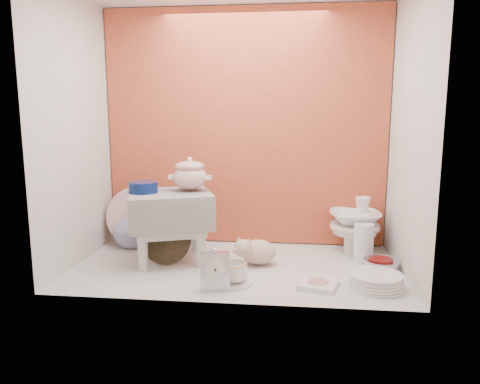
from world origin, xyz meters
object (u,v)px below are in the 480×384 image
object	(u,v)px
plush_pig	(258,251)
gold_rim_teacup	(235,272)
floral_platter	(137,216)
porcelain_tower	(355,225)
mantel_clock	(215,269)
dinner_plate_stack	(376,281)
blue_white_vase	(132,227)
crystal_bowl	(381,265)
step_stool	(170,227)
soup_tureen	(190,174)

from	to	relation	value
plush_pig	gold_rim_teacup	world-z (taller)	plush_pig
floral_platter	porcelain_tower	size ratio (longest dim) A/B	1.10
mantel_clock	dinner_plate_stack	xyz separation A→B (m)	(0.78, 0.11, -0.07)
mantel_clock	porcelain_tower	distance (m)	1.02
gold_rim_teacup	blue_white_vase	bearing A→B (deg)	141.78
crystal_bowl	porcelain_tower	bearing A→B (deg)	108.37
step_stool	gold_rim_teacup	world-z (taller)	step_stool
blue_white_vase	porcelain_tower	bearing A→B (deg)	1.11
crystal_bowl	step_stool	bearing A→B (deg)	178.66
step_stool	soup_tureen	distance (m)	0.33
mantel_clock	plush_pig	size ratio (longest dim) A/B	0.80
plush_pig	porcelain_tower	bearing A→B (deg)	13.53
step_stool	porcelain_tower	size ratio (longest dim) A/B	1.32
blue_white_vase	mantel_clock	bearing A→B (deg)	-45.58
dinner_plate_stack	porcelain_tower	xyz separation A→B (m)	(-0.03, 0.58, 0.14)
soup_tureen	dinner_plate_stack	size ratio (longest dim) A/B	0.89
gold_rim_teacup	crystal_bowl	xyz separation A→B (m)	(0.77, 0.29, -0.03)
plush_pig	gold_rim_teacup	size ratio (longest dim) A/B	2.02
step_stool	floral_platter	size ratio (longest dim) A/B	1.20
floral_platter	gold_rim_teacup	world-z (taller)	floral_platter
crystal_bowl	floral_platter	bearing A→B (deg)	167.32
blue_white_vase	mantel_clock	xyz separation A→B (m)	(0.65, -0.66, -0.02)
porcelain_tower	dinner_plate_stack	bearing A→B (deg)	-86.94
blue_white_vase	crystal_bowl	size ratio (longest dim) A/B	1.33
plush_pig	dinner_plate_stack	world-z (taller)	plush_pig
blue_white_vase	gold_rim_teacup	bearing A→B (deg)	-38.22
step_stool	dinner_plate_stack	distance (m)	1.16
step_stool	plush_pig	bearing A→B (deg)	-21.52
soup_tureen	porcelain_tower	xyz separation A→B (m)	(0.97, 0.21, -0.33)
porcelain_tower	soup_tureen	bearing A→B (deg)	-167.55
floral_platter	blue_white_vase	size ratio (longest dim) A/B	1.52
floral_platter	dinner_plate_stack	size ratio (longest dim) A/B	1.44
floral_platter	mantel_clock	xyz separation A→B (m)	(0.63, -0.71, -0.08)
soup_tureen	step_stool	bearing A→B (deg)	-147.25
blue_white_vase	porcelain_tower	distance (m)	1.40
dinner_plate_stack	floral_platter	bearing A→B (deg)	156.91
step_stool	gold_rim_teacup	distance (m)	0.54
step_stool	crystal_bowl	world-z (taller)	step_stool
gold_rim_teacup	dinner_plate_stack	world-z (taller)	gold_rim_teacup
mantel_clock	porcelain_tower	world-z (taller)	porcelain_tower
blue_white_vase	crystal_bowl	xyz separation A→B (m)	(1.50, -0.28, -0.10)
blue_white_vase	plush_pig	size ratio (longest dim) A/B	0.97
step_stool	mantel_clock	xyz separation A→B (m)	(0.33, -0.40, -0.10)
floral_platter	dinner_plate_stack	xyz separation A→B (m)	(1.41, -0.60, -0.15)
floral_platter	blue_white_vase	world-z (taller)	floral_platter
blue_white_vase	plush_pig	xyz separation A→B (m)	(0.83, -0.27, -0.05)
step_stool	gold_rim_teacup	xyz separation A→B (m)	(0.41, -0.32, -0.14)
floral_platter	soup_tureen	bearing A→B (deg)	-30.13
porcelain_tower	blue_white_vase	bearing A→B (deg)	-178.89
plush_pig	crystal_bowl	world-z (taller)	plush_pig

